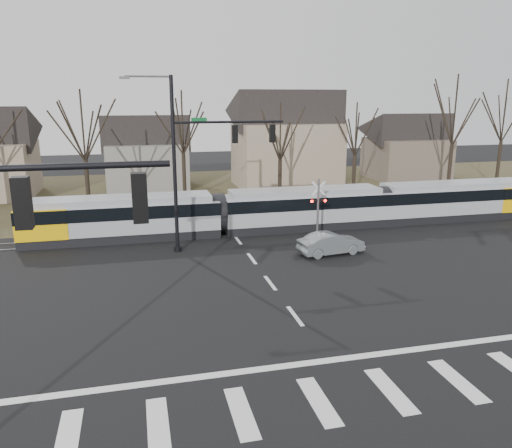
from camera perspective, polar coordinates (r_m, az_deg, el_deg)
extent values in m
plane|color=black|center=(19.77, 6.33, -12.76)|extent=(140.00, 140.00, 0.00)
cube|color=#38331E|center=(49.72, -6.29, 3.72)|extent=(140.00, 28.00, 0.01)
cube|color=silver|center=(15.52, -20.71, -21.91)|extent=(0.60, 2.60, 0.01)
cube|color=silver|center=(15.37, -11.13, -21.59)|extent=(0.60, 2.60, 0.01)
cube|color=silver|center=(15.58, -1.68, -20.73)|extent=(0.60, 2.60, 0.01)
cube|color=silver|center=(16.16, 7.18, -19.44)|extent=(0.60, 2.60, 0.01)
cube|color=silver|center=(17.06, 15.13, -17.89)|extent=(0.60, 2.60, 0.01)
cube|color=silver|center=(18.23, 22.05, -16.25)|extent=(0.60, 2.60, 0.01)
cube|color=silver|center=(18.29, 8.31, -15.17)|extent=(28.00, 0.35, 0.01)
cube|color=silver|center=(21.47, 4.49, -10.43)|extent=(0.18, 2.00, 0.01)
cube|color=silver|center=(25.00, 1.64, -6.74)|extent=(0.18, 2.00, 0.01)
cube|color=silver|center=(28.66, -0.47, -3.98)|extent=(0.18, 2.00, 0.01)
cube|color=silver|center=(32.39, -2.09, -1.84)|extent=(0.18, 2.00, 0.01)
cube|color=silver|center=(36.19, -3.37, -0.14)|extent=(0.18, 2.00, 0.01)
cube|color=silver|center=(40.02, -4.40, 1.23)|extent=(0.18, 2.00, 0.01)
cube|color=silver|center=(43.89, -5.25, 2.36)|extent=(0.18, 2.00, 0.01)
cube|color=silver|center=(47.77, -5.97, 3.31)|extent=(0.18, 2.00, 0.01)
cube|color=#59595E|center=(33.43, -2.47, -1.29)|extent=(90.00, 0.12, 0.06)
cube|color=#59595E|center=(34.75, -2.92, -0.70)|extent=(90.00, 0.12, 0.06)
cube|color=gray|center=(33.39, -15.06, 0.64)|extent=(12.49, 2.69, 2.81)
cube|color=black|center=(33.27, -15.13, 1.59)|extent=(12.51, 2.73, 0.82)
cube|color=#F8BA07|center=(33.85, -23.05, 0.32)|extent=(3.08, 2.75, 1.87)
cube|color=gray|center=(35.29, 5.63, 1.78)|extent=(11.53, 2.69, 2.81)
cube|color=black|center=(35.18, 5.65, 2.68)|extent=(11.55, 2.73, 0.82)
cube|color=gray|center=(40.81, 21.79, 2.51)|extent=(12.49, 2.69, 2.81)
cube|color=black|center=(40.71, 21.86, 3.29)|extent=(12.51, 2.73, 0.82)
cube|color=#F8BA07|center=(43.68, 26.86, 2.81)|extent=(3.08, 2.75, 1.87)
imported|color=slate|center=(29.66, 8.58, -2.21)|extent=(2.44, 4.31, 1.30)
cylinder|color=black|center=(10.90, -27.19, 5.67)|extent=(6.50, 0.14, 0.14)
cube|color=black|center=(10.94, -25.13, 2.19)|extent=(0.32, 0.32, 1.05)
sphere|color=#FF0C07|center=(10.88, -25.31, 3.88)|extent=(0.22, 0.22, 0.22)
cube|color=black|center=(10.71, -13.14, 2.93)|extent=(0.32, 0.32, 1.05)
sphere|color=#FF0C07|center=(10.66, -13.24, 4.67)|extent=(0.22, 0.22, 0.22)
cylinder|color=black|center=(29.35, -9.30, 6.48)|extent=(0.22, 0.22, 10.20)
cylinder|color=black|center=(30.40, -8.93, -2.80)|extent=(0.44, 0.44, 0.30)
cylinder|color=black|center=(29.56, -3.08, 11.57)|extent=(6.50, 0.14, 0.14)
cube|color=#0C5926|center=(29.28, -6.52, 11.77)|extent=(0.90, 0.03, 0.22)
cube|color=black|center=(29.66, -2.43, 10.23)|extent=(0.32, 0.32, 1.05)
sphere|color=#FF0C07|center=(29.64, -2.44, 10.86)|extent=(0.22, 0.22, 0.22)
cube|color=black|center=(30.19, 1.87, 10.30)|extent=(0.32, 0.32, 1.05)
sphere|color=#FF0C07|center=(30.17, 1.88, 10.93)|extent=(0.22, 0.22, 0.22)
cube|color=#59595B|center=(29.04, -14.81, 15.87)|extent=(0.55, 0.22, 0.14)
cylinder|color=#59595B|center=(32.14, 7.08, 1.60)|extent=(0.14, 0.14, 4.00)
cylinder|color=#59595B|center=(32.60, 6.98, -1.66)|extent=(0.36, 0.36, 0.20)
cube|color=silver|center=(31.87, 7.16, 4.06)|extent=(0.95, 0.04, 0.95)
cube|color=silver|center=(31.87, 7.16, 4.06)|extent=(0.95, 0.04, 0.95)
cube|color=black|center=(32.02, 7.11, 2.65)|extent=(1.00, 0.10, 0.12)
sphere|color=#FF0C07|center=(31.79, 6.40, 2.59)|extent=(0.18, 0.18, 0.18)
sphere|color=#FF0C07|center=(32.11, 7.92, 2.66)|extent=(0.18, 0.18, 0.18)
cube|color=slate|center=(52.96, -12.33, 6.58)|extent=(8.00, 7.00, 4.50)
cube|color=gray|center=(52.11, 3.42, 7.87)|extent=(10.00, 8.00, 6.50)
cube|color=brown|center=(60.09, 16.75, 7.17)|extent=(8.00, 7.00, 4.50)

